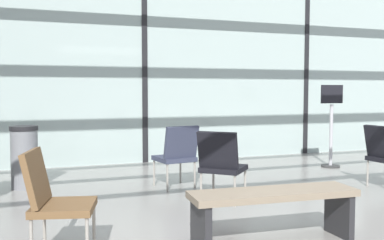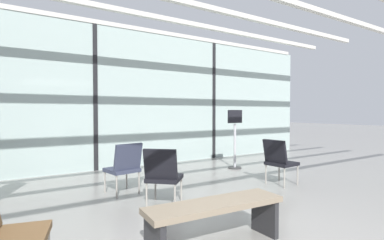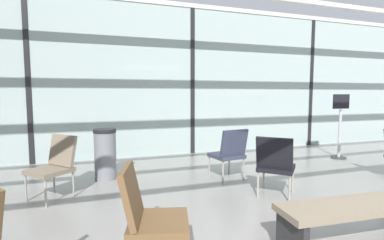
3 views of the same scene
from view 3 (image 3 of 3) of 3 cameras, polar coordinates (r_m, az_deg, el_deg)
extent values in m
cube|color=#A3B7B2|center=(6.91, -0.01, 7.63)|extent=(14.00, 0.08, 3.46)
cube|color=black|center=(6.69, -30.02, 7.00)|extent=(0.10, 0.12, 3.46)
cube|color=black|center=(6.91, -0.01, 7.63)|extent=(0.10, 0.12, 3.46)
cube|color=black|center=(8.68, 22.65, 6.74)|extent=(0.10, 0.12, 3.46)
cube|color=beige|center=(7.21, -0.01, 21.92)|extent=(13.72, 0.12, 0.10)
ellipsoid|color=silver|center=(12.03, -12.13, 7.13)|extent=(12.03, 3.72, 3.72)
sphere|color=black|center=(10.45, -29.60, 8.40)|extent=(0.28, 0.28, 0.28)
sphere|color=black|center=(10.32, -24.63, 8.65)|extent=(0.28, 0.28, 0.28)
sphere|color=black|center=(10.26, -19.57, 8.84)|extent=(0.28, 0.28, 0.28)
sphere|color=black|center=(10.29, -14.50, 8.97)|extent=(0.28, 0.28, 0.28)
sphere|color=black|center=(10.39, -9.48, 9.03)|extent=(0.28, 0.28, 0.28)
cube|color=black|center=(4.26, 16.55, -9.18)|extent=(0.68, 0.68, 0.06)
cube|color=black|center=(4.00, 16.20, -6.44)|extent=(0.45, 0.43, 0.44)
cylinder|color=gray|center=(4.50, 19.57, -11.34)|extent=(0.03, 0.03, 0.37)
cylinder|color=gray|center=(4.55, 14.20, -11.00)|extent=(0.03, 0.03, 0.37)
cylinder|color=gray|center=(4.10, 19.02, -12.97)|extent=(0.03, 0.03, 0.37)
cylinder|color=gray|center=(4.15, 13.11, -12.56)|extent=(0.03, 0.03, 0.37)
cube|color=#33384C|center=(4.90, 6.92, -7.11)|extent=(0.55, 0.55, 0.06)
cube|color=#33384C|center=(4.68, 8.47, -4.59)|extent=(0.50, 0.22, 0.44)
cylinder|color=gray|center=(5.23, 7.46, -8.73)|extent=(0.03, 0.03, 0.37)
cylinder|color=gray|center=(5.01, 3.50, -9.34)|extent=(0.03, 0.03, 0.37)
cylinder|color=gray|center=(4.91, 10.36, -9.71)|extent=(0.03, 0.03, 0.37)
cylinder|color=gray|center=(4.67, 6.25, -10.45)|extent=(0.03, 0.03, 0.37)
cube|color=#7F705B|center=(4.39, -26.74, -9.11)|extent=(0.68, 0.68, 0.06)
cube|color=#7F705B|center=(4.46, -24.59, -5.52)|extent=(0.43, 0.45, 0.44)
cylinder|color=gray|center=(4.50, -30.42, -11.74)|extent=(0.03, 0.03, 0.37)
cylinder|color=gray|center=(4.16, -27.35, -12.98)|extent=(0.03, 0.03, 0.37)
cylinder|color=gray|center=(4.72, -25.98, -10.77)|extent=(0.03, 0.03, 0.37)
cylinder|color=gray|center=(4.40, -22.73, -11.82)|extent=(0.03, 0.03, 0.37)
cube|color=brown|center=(2.47, -6.69, -19.88)|extent=(0.58, 0.58, 0.06)
cube|color=brown|center=(2.39, -12.08, -14.31)|extent=(0.26, 0.50, 0.44)
cylinder|color=gray|center=(2.75, -1.70, -22.05)|extent=(0.03, 0.03, 0.37)
cylinder|color=gray|center=(2.77, -11.11, -21.97)|extent=(0.03, 0.03, 0.37)
cube|color=#7F705B|center=(3.06, 30.34, -14.68)|extent=(1.52, 0.50, 0.06)
cube|color=#262628|center=(2.75, 19.37, -21.86)|extent=(0.06, 0.36, 0.41)
cylinder|color=slate|center=(5.07, -17.03, -6.89)|extent=(0.36, 0.36, 0.80)
cylinder|color=black|center=(5.00, -17.16, -2.06)|extent=(0.38, 0.38, 0.06)
cylinder|color=#333333|center=(7.26, 27.37, -6.71)|extent=(0.32, 0.32, 0.03)
cylinder|color=#B2B2B7|center=(7.17, 27.55, -2.52)|extent=(0.06, 0.06, 1.10)
cube|color=black|center=(7.11, 27.80, 3.31)|extent=(0.44, 0.03, 0.32)
camera|label=1|loc=(1.51, 152.80, -8.36)|focal=41.34mm
camera|label=2|loc=(0.62, 120.87, -7.45)|focal=27.09mm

